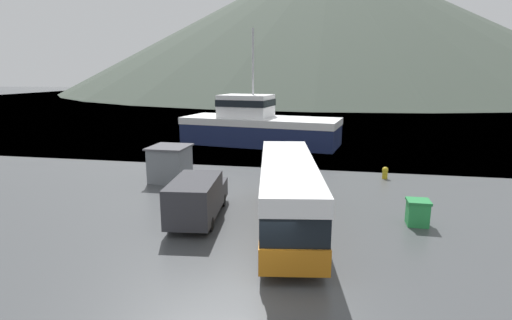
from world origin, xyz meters
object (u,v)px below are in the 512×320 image
Objects in this scene: tour_bus at (288,191)px; delivery_van at (197,197)px; fishing_boat at (258,125)px; dock_kiosk at (170,163)px; storage_bin at (418,212)px.

delivery_van is at bearing 168.85° from tour_bus.
delivery_van is at bearing 11.73° from fishing_boat.
dock_kiosk is at bearing 116.10° from delivery_van.
fishing_boat reaches higher than dock_kiosk.
fishing_boat reaches higher than delivery_van.
delivery_van is 11.38m from storage_bin.
fishing_boat is 25.37m from storage_bin.
dock_kiosk is at bearing 159.75° from storage_bin.
delivery_van is at bearing -173.46° from storage_bin.
fishing_boat reaches higher than storage_bin.
tour_bus is 6.76m from storage_bin.
fishing_boat is at bearing 119.36° from storage_bin.
fishing_boat is (-1.13, 23.37, 0.88)m from delivery_van.
tour_bus is 4.85m from delivery_van.
delivery_van is 0.36× the size of fishing_boat.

